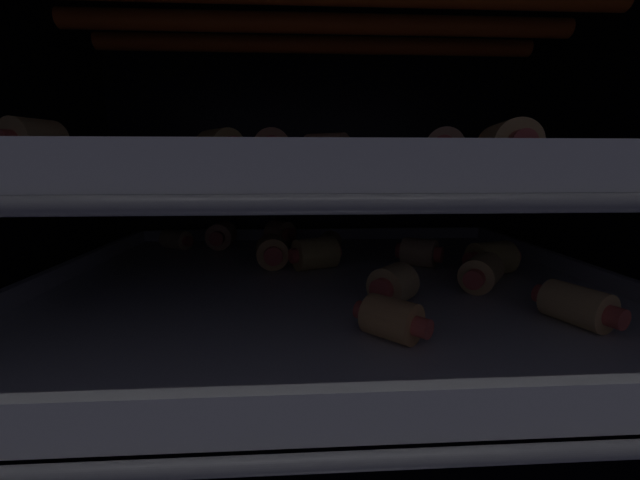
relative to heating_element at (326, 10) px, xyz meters
The scene contains 30 objects.
ground_plane 34.55cm from the heating_element, 90.00° to the left, with size 60.34×50.19×1.20cm, color black.
oven_wall_back 29.04cm from the heating_element, 90.00° to the left, with size 60.34×1.20×36.72cm, color black.
oven_wall_right 33.43cm from the heating_element, ahead, with size 1.20×47.79×36.72cm, color black.
heating_element is the anchor object (origin of this frame).
oven_rack_lower 24.50cm from the heating_element, 90.00° to the right, with size 55.29×46.84×0.78cm.
baking_tray_lower 23.51cm from the heating_element, 90.00° to the left, with size 49.40×42.17×2.45cm.
pig_in_blanket_lower_0 22.71cm from the heating_element, 135.65° to the left, with size 3.64×4.97×3.27cm.
pig_in_blanket_lower_1 25.61cm from the heating_element, 15.19° to the right, with size 4.86×5.62×2.96cm.
pig_in_blanket_lower_2 23.97cm from the heating_element, 83.67° to the left, with size 3.49×5.23×2.71cm.
pig_in_blanket_lower_3 24.39cm from the heating_element, 23.70° to the left, with size 4.90×4.32×2.95cm.
pig_in_blanket_lower_4 29.41cm from the heating_element, 35.30° to the right, with size 3.91×5.91×2.65cm.
pig_in_blanket_lower_5 28.96cm from the heating_element, 129.13° to the left, with size 3.52×5.23×3.32cm.
pig_in_blanket_lower_6 25.58cm from the heating_element, 76.25° to the right, with size 4.41×4.39×2.56cm.
pig_in_blanket_lower_7 31.96cm from the heating_element, 140.28° to the left, with size 4.73×3.99×2.42cm.
pig_in_blanket_lower_8 23.13cm from the heating_element, 54.95° to the right, with size 4.17×4.16×3.06cm.
pig_in_blanket_lower_9 27.54cm from the heating_element, 106.30° to the left, with size 4.47×4.46×3.25cm.
pig_in_blanket_lower_10 27.00cm from the heating_element, ahead, with size 6.06×4.20×3.24cm.
pig_in_blanket_lower_11 21.91cm from the heating_element, 100.48° to the left, with size 5.57×4.58×3.24cm.
oven_rack_upper 13.97cm from the heating_element, 90.00° to the left, with size 55.26×46.84×0.75cm.
baking_tray_upper 13.05cm from the heating_element, 90.00° to the left, with size 49.40×42.17×2.00cm.
pig_in_blanket_upper_0 17.48cm from the heating_element, 122.13° to the left, with size 4.30×5.73×2.82cm.
pig_in_blanket_upper_1 20.11cm from the heating_element, 95.07° to the left, with size 5.44×5.31×3.38cm.
pig_in_blanket_upper_2 14.34cm from the heating_element, behind, with size 4.45×4.90×3.06cm.
pig_in_blanket_upper_3 16.49cm from the heating_element, 51.64° to the right, with size 3.49×5.29×2.42cm.
pig_in_blanket_upper_4 27.70cm from the heating_element, 31.72° to the left, with size 5.98×3.63×3.22cm.
pig_in_blanket_upper_5 12.33cm from the heating_element, 149.98° to the left, with size 3.62×5.26×3.38cm.
pig_in_blanket_upper_6 24.11cm from the heating_element, 160.75° to the right, with size 3.97×4.87×3.14cm.
pig_in_blanket_upper_7 20.10cm from the heating_element, 56.89° to the right, with size 3.24×5.93×2.43cm.
pig_in_blanket_upper_8 11.35cm from the heating_element, 106.74° to the right, with size 5.00×4.17×2.70cm.
pig_in_blanket_upper_9 24.75cm from the heating_element, 142.15° to the left, with size 3.52×5.40×3.02cm.
Camera 1 is at (-2.58, -35.66, 21.42)cm, focal length 22.34 mm.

